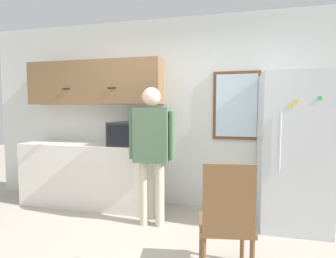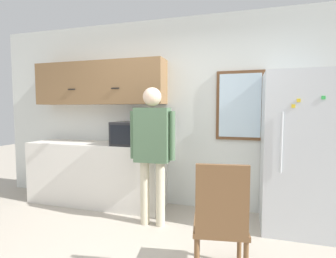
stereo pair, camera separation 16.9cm
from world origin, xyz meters
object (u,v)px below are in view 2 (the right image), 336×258
at_px(microwave, 132,133).
at_px(person, 152,142).
at_px(refrigerator, 296,152).
at_px(chair, 221,219).

bearing_deg(microwave, person, -41.92).
xyz_separation_m(person, refrigerator, (1.64, 0.38, -0.10)).
distance_m(refrigerator, chair, 1.49).
bearing_deg(microwave, chair, -43.30).
bearing_deg(person, chair, -46.63).
bearing_deg(chair, microwave, -51.98).
height_order(microwave, person, person).
xyz_separation_m(microwave, person, (0.45, -0.40, -0.06)).
bearing_deg(person, microwave, 135.43).
relative_size(microwave, person, 0.30).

